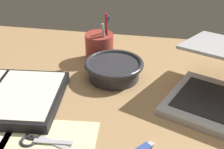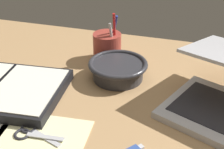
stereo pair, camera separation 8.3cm
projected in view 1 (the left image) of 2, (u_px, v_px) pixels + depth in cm
name	position (u px, v px, depth cm)	size (l,w,h in cm)	color
desk_top	(103.00, 113.00, 81.58)	(140.00, 100.00, 2.00)	tan
bowl	(113.00, 69.00, 93.61)	(17.87, 17.87, 5.53)	#2D2D33
pen_cup	(100.00, 47.00, 103.11)	(9.30, 9.30, 16.70)	#9E382D
scissors	(36.00, 139.00, 70.96)	(12.21, 6.28, 0.80)	#B7B7BC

